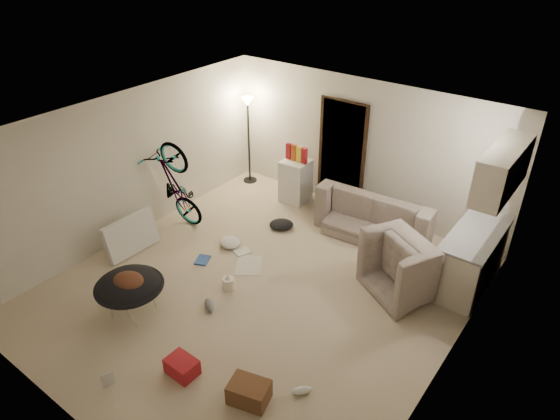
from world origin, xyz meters
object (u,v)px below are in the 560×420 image
Objects in this scene: kitchen_counter at (471,259)px; saucer_chair at (130,291)px; bicycle at (178,203)px; juicer at (228,283)px; mini_fridge at (296,181)px; drink_case_a at (249,392)px; tv_box at (131,235)px; armchair at (416,268)px; floor_lamp at (248,122)px; sofa at (377,218)px; drink_case_b at (182,367)px.

kitchen_counter is 4.94m from saucer_chair.
juicer is at bearing -116.81° from bicycle.
mini_fridge is 4.79m from drink_case_a.
bicycle is 1.81× the size of tv_box.
tv_box is at bearing 54.43° from armchair.
floor_lamp is 1.53m from mini_fridge.
tv_box is at bearing -173.14° from juicer.
drink_case_b is (-0.39, -4.27, -0.19)m from sofa.
sofa is at bearing 82.04° from drink_case_a.
juicer is (2.03, -2.92, -1.20)m from floor_lamp.
saucer_chair reaches higher than drink_case_b.
kitchen_counter reaches higher than drink_case_b.
kitchen_counter is 1.59× the size of saucer_chair.
sofa is 2.16× the size of saucer_chair.
sofa is (-1.78, 0.45, -0.14)m from kitchen_counter.
armchair reaches higher than drink_case_a.
saucer_chair is 3.72× the size of juicer.
sofa is 3.52m from bicycle.
mini_fridge reaches higher than sofa.
floor_lamp is at bearing 124.72° from juicer.
tv_box is (-4.73, -2.50, -0.13)m from kitchen_counter.
floor_lamp is 1.21× the size of kitchen_counter.
armchair is 2.79m from juicer.
floor_lamp is at bearing -7.68° from sofa.
juicer is at bearing -140.99° from kitchen_counter.
saucer_chair is 1.43m from juicer.
drink_case_b is at bearing -26.20° from tv_box.
drink_case_b is (2.57, -2.37, -0.34)m from bicycle.
bicycle reaches higher than tv_box.
bicycle reaches higher than sofa.
armchair is at bearing -16.21° from floor_lamp.
mini_fridge is (-2.99, 1.13, 0.07)m from armchair.
kitchen_counter reaches higher than saucer_chair.
tv_box is (0.10, -3.15, -0.99)m from floor_lamp.
sofa is at bearing 69.31° from juicer.
drink_case_b is (1.33, -0.34, -0.29)m from saucer_chair.
drink_case_b is at bearing 93.67° from armchair.
tv_box is at bearing -114.07° from mini_fridge.
bicycle is at bearing 138.56° from drink_case_b.
saucer_chair is (0.09, -4.03, -0.02)m from mini_fridge.
sofa is at bearing -6.66° from mini_fridge.
mini_fridge is 4.61m from drink_case_b.
bicycle is (-4.73, -1.45, 0.01)m from kitchen_counter.
armchair is 2.86× the size of drink_case_b.
floor_lamp is 2.15× the size of mini_fridge.
kitchen_counter is 0.74× the size of sofa.
floor_lamp is at bearing 171.92° from mini_fridge.
kitchen_counter is 0.87× the size of bicycle.
bicycle is (-4.13, -0.87, 0.10)m from armchair.
floor_lamp is at bearing 107.87° from saucer_chair.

